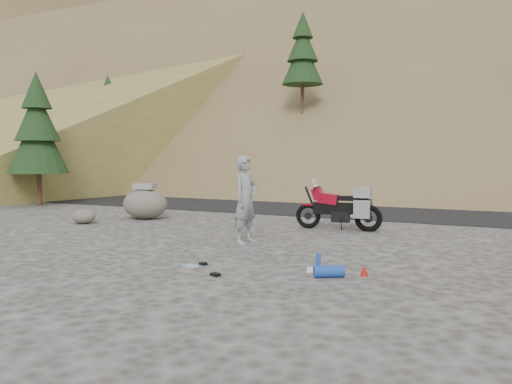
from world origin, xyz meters
TOP-DOWN VIEW (x-y plane):
  - ground at (0.00, 0.00)m, footprint 140.00×140.00m
  - road at (0.00, 9.00)m, footprint 120.00×7.00m
  - hillside at (-0.05, 40.88)m, footprint 120.00×73.00m
  - conifer_verge at (-11.00, 4.50)m, footprint 2.20×2.20m
  - motorcycle at (1.10, 3.41)m, footprint 2.21×0.76m
  - man at (-0.24, 0.66)m, footprint 0.55×0.75m
  - boulder at (-4.84, 3.04)m, footprint 1.46×1.26m
  - small_rock at (-5.72, 1.46)m, footprint 0.83×0.79m
  - gear_white_cloth at (2.03, -1.12)m, footprint 0.50×0.48m
  - gear_blue_mat at (2.32, -1.51)m, footprint 0.50×0.40m
  - gear_bottle at (1.90, -0.79)m, footprint 0.11×0.11m
  - gear_funnel at (2.79, -1.18)m, footprint 0.16×0.16m
  - gear_glove_a at (0.69, -2.19)m, footprint 0.18×0.15m
  - gear_glove_b at (0.10, -1.61)m, footprint 0.17×0.17m
  - gear_blue_cloth at (-0.04, -1.76)m, footprint 0.31×0.26m

SIDE VIEW (x-z plane):
  - ground at x=0.00m, z-range 0.00..0.00m
  - road at x=0.00m, z-range -0.03..0.03m
  - man at x=-0.24m, z-range -0.94..0.94m
  - gear_blue_cloth at x=-0.04m, z-range 0.00..0.01m
  - gear_white_cloth at x=2.03m, z-range 0.00..0.01m
  - gear_glove_a at x=0.69m, z-range 0.00..0.04m
  - gear_glove_b at x=0.10m, z-range 0.00..0.04m
  - gear_funnel at x=2.79m, z-range 0.00..0.17m
  - gear_blue_mat at x=2.32m, z-range 0.00..0.19m
  - gear_bottle at x=1.90m, z-range 0.00..0.22m
  - small_rock at x=-5.72m, z-range 0.00..0.40m
  - boulder at x=-4.84m, z-range -0.07..1.01m
  - motorcycle at x=1.10m, z-range -0.10..1.22m
  - conifer_verge at x=-11.00m, z-range 0.37..5.41m
  - hillside at x=-0.05m, z-range -12.28..34.44m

